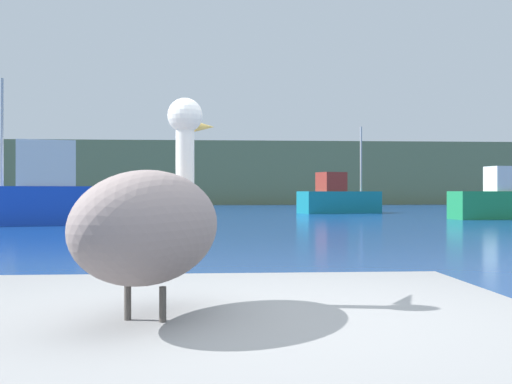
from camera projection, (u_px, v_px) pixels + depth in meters
hillside_backdrop at (213, 175)px, 71.25m from camera, size 140.00×16.27×6.34m
pelican at (152, 223)px, 2.77m from camera, size 0.81×1.35×1.00m
fishing_boat_teal at (338, 198)px, 38.39m from camera, size 5.21×3.11×5.22m
fishing_boat_green at (501, 200)px, 30.03m from camera, size 4.83×2.09×5.61m
fishing_boat_blue at (52, 194)px, 25.15m from camera, size 6.70×3.37×5.61m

